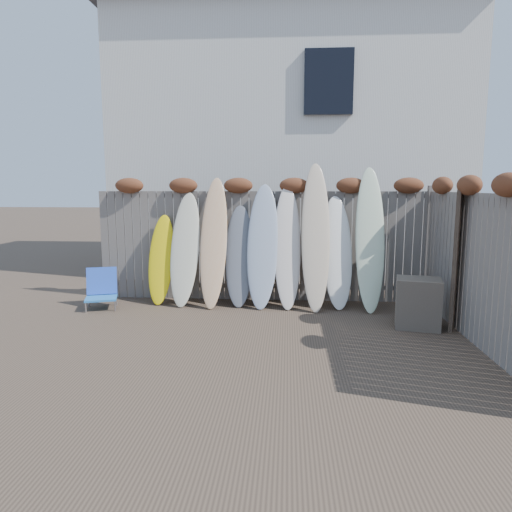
# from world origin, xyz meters

# --- Properties ---
(ground) EXTENTS (80.00, 80.00, 0.00)m
(ground) POSITION_xyz_m (0.00, 0.00, 0.00)
(ground) COLOR #493A2D
(back_fence) EXTENTS (6.05, 0.28, 2.24)m
(back_fence) POSITION_xyz_m (0.06, 2.39, 1.18)
(back_fence) COLOR slate
(back_fence) RESTS_ON ground
(right_fence) EXTENTS (0.28, 4.40, 2.24)m
(right_fence) POSITION_xyz_m (2.99, 0.25, 1.14)
(right_fence) COLOR slate
(right_fence) RESTS_ON ground
(house) EXTENTS (8.50, 5.50, 6.33)m
(house) POSITION_xyz_m (0.50, 6.50, 3.20)
(house) COLOR silver
(house) RESTS_ON ground
(beach_chair) EXTENTS (0.65, 0.67, 0.68)m
(beach_chair) POSITION_xyz_m (-2.72, 1.65, 0.32)
(beach_chair) COLOR blue
(beach_chair) RESTS_ON ground
(wooden_crate) EXTENTS (0.73, 0.65, 0.74)m
(wooden_crate) POSITION_xyz_m (2.44, 0.87, 0.37)
(wooden_crate) COLOR #6E5852
(wooden_crate) RESTS_ON ground
(lattice_panel) EXTENTS (0.62, 1.26, 2.03)m
(lattice_panel) POSITION_xyz_m (3.12, 1.23, 1.02)
(lattice_panel) COLOR #423828
(lattice_panel) RESTS_ON ground
(surfboard_0) EXTENTS (0.50, 0.61, 1.58)m
(surfboard_0) POSITION_xyz_m (-1.77, 2.06, 0.79)
(surfboard_0) COLOR yellow
(surfboard_0) RESTS_ON ground
(surfboard_1) EXTENTS (0.58, 0.75, 1.99)m
(surfboard_1) POSITION_xyz_m (-1.31, 1.99, 0.99)
(surfboard_1) COLOR beige
(surfboard_1) RESTS_ON ground
(surfboard_2) EXTENTS (0.50, 0.81, 2.25)m
(surfboard_2) POSITION_xyz_m (-0.79, 1.96, 1.12)
(surfboard_2) COLOR tan
(surfboard_2) RESTS_ON ground
(surfboard_3) EXTENTS (0.52, 0.64, 1.76)m
(surfboard_3) POSITION_xyz_m (-0.35, 2.02, 0.88)
(surfboard_3) COLOR slate
(surfboard_3) RESTS_ON ground
(surfboard_4) EXTENTS (0.59, 0.79, 2.13)m
(surfboard_4) POSITION_xyz_m (0.06, 1.97, 1.07)
(surfboard_4) COLOR #9FAFC8
(surfboard_4) RESTS_ON ground
(surfboard_5) EXTENTS (0.49, 0.76, 2.11)m
(surfboard_5) POSITION_xyz_m (0.49, 1.97, 1.05)
(surfboard_5) COLOR silver
(surfboard_5) RESTS_ON ground
(surfboard_6) EXTENTS (0.48, 0.87, 2.49)m
(surfboard_6) POSITION_xyz_m (0.97, 1.91, 1.25)
(surfboard_6) COLOR beige
(surfboard_6) RESTS_ON ground
(surfboard_7) EXTENTS (0.58, 0.73, 1.93)m
(surfboard_7) POSITION_xyz_m (1.35, 2.00, 0.96)
(surfboard_7) COLOR white
(surfboard_7) RESTS_ON ground
(surfboard_8) EXTENTS (0.51, 0.86, 2.42)m
(surfboard_8) POSITION_xyz_m (1.89, 1.91, 1.21)
(surfboard_8) COLOR beige
(surfboard_8) RESTS_ON ground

